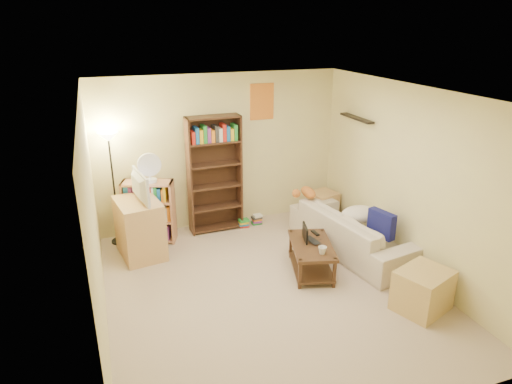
% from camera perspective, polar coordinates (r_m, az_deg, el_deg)
% --- Properties ---
extents(room, '(4.50, 4.54, 2.52)m').
position_cam_1_polar(room, '(5.32, 1.83, 2.85)').
color(room, '#BFA78F').
rests_on(room, ground).
extents(sofa, '(2.41, 1.53, 0.63)m').
position_cam_1_polar(sofa, '(6.95, 11.94, -4.84)').
color(sofa, beige).
rests_on(sofa, ground).
extents(navy_pillow, '(0.23, 0.43, 0.37)m').
position_cam_1_polar(navy_pillow, '(6.59, 15.41, -3.87)').
color(navy_pillow, navy).
rests_on(navy_pillow, sofa).
extents(cream_blanket, '(0.58, 0.41, 0.25)m').
position_cam_1_polar(cream_blanket, '(6.98, 12.77, -2.75)').
color(cream_blanket, white).
rests_on(cream_blanket, sofa).
extents(tabby_cat, '(0.50, 0.24, 0.17)m').
position_cam_1_polar(tabby_cat, '(7.22, 6.29, -0.06)').
color(tabby_cat, '#C36929').
rests_on(tabby_cat, sofa).
extents(coffee_table, '(0.76, 1.05, 0.42)m').
position_cam_1_polar(coffee_table, '(6.31, 6.94, -7.68)').
color(coffee_table, '#48281B').
rests_on(coffee_table, ground).
extents(laptop, '(0.33, 0.26, 0.02)m').
position_cam_1_polar(laptop, '(6.33, 7.35, -5.97)').
color(laptop, black).
rests_on(laptop, coffee_table).
extents(laptop_screen, '(0.10, 0.31, 0.21)m').
position_cam_1_polar(laptop_screen, '(6.25, 6.16, -5.08)').
color(laptop_screen, white).
rests_on(laptop_screen, laptop).
extents(mug, '(0.15, 0.15, 0.10)m').
position_cam_1_polar(mug, '(5.98, 8.30, -7.23)').
color(mug, silver).
rests_on(mug, coffee_table).
extents(tv_remote, '(0.06, 0.17, 0.02)m').
position_cam_1_polar(tv_remote, '(6.53, 7.40, -5.09)').
color(tv_remote, black).
rests_on(tv_remote, coffee_table).
extents(tv_stand, '(0.68, 0.87, 0.85)m').
position_cam_1_polar(tv_stand, '(6.85, -14.32, -4.41)').
color(tv_stand, tan).
rests_on(tv_stand, ground).
extents(television, '(0.76, 0.32, 0.42)m').
position_cam_1_polar(television, '(6.61, -14.80, 0.58)').
color(television, black).
rests_on(television, tv_stand).
extents(tall_bookshelf, '(0.86, 0.31, 1.89)m').
position_cam_1_polar(tall_bookshelf, '(7.27, -5.19, 2.52)').
color(tall_bookshelf, '#48291C').
rests_on(tall_bookshelf, ground).
extents(short_bookshelf, '(0.82, 0.54, 0.98)m').
position_cam_1_polar(short_bookshelf, '(7.21, -13.19, -2.43)').
color(short_bookshelf, tan).
rests_on(short_bookshelf, ground).
extents(desk_fan, '(0.35, 0.20, 0.45)m').
position_cam_1_polar(desk_fan, '(6.92, -13.18, 3.00)').
color(desk_fan, white).
rests_on(desk_fan, short_bookshelf).
extents(floor_lamp, '(0.30, 0.30, 1.75)m').
position_cam_1_polar(floor_lamp, '(7.01, -17.75, 4.30)').
color(floor_lamp, black).
rests_on(floor_lamp, ground).
extents(side_table, '(0.50, 0.50, 0.47)m').
position_cam_1_polar(side_table, '(8.02, 8.37, -1.63)').
color(side_table, tan).
rests_on(side_table, ground).
extents(end_cabinet, '(0.75, 0.69, 0.51)m').
position_cam_1_polar(end_cabinet, '(5.87, 20.11, -11.45)').
color(end_cabinet, '#DEB46C').
rests_on(end_cabinet, ground).
extents(book_stacks, '(0.42, 0.18, 0.17)m').
position_cam_1_polar(book_stacks, '(7.71, -0.61, -3.64)').
color(book_stacks, red).
rests_on(book_stacks, ground).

